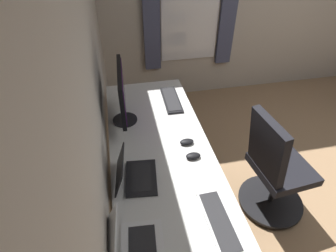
{
  "coord_description": "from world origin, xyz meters",
  "views": [
    {
      "loc": [
        -1.13,
        2.17,
        2.09
      ],
      "look_at": [
        0.27,
        1.89,
        0.95
      ],
      "focal_mm": 29.06,
      "sensor_mm": 36.0,
      "label": 1
    }
  ],
  "objects_px": {
    "keyboard_main": "(219,221)",
    "office_chair": "(274,171)",
    "monitor_primary": "(122,93)",
    "keyboard_spare": "(171,100)",
    "laptop_left": "(130,246)",
    "mouse_main": "(193,156)",
    "mouse_spare": "(187,142)",
    "laptop_leftmost": "(133,174)",
    "drawer_pedestal": "(163,203)"
  },
  "relations": [
    {
      "from": "laptop_leftmost",
      "to": "drawer_pedestal",
      "type": "bearing_deg",
      "value": -76.06
    },
    {
      "from": "laptop_leftmost",
      "to": "mouse_spare",
      "type": "relative_size",
      "value": 3.1
    },
    {
      "from": "laptop_leftmost",
      "to": "office_chair",
      "type": "xyz_separation_m",
      "value": [
        0.1,
        -1.11,
        -0.32
      ]
    },
    {
      "from": "monitor_primary",
      "to": "office_chair",
      "type": "relative_size",
      "value": 0.58
    },
    {
      "from": "monitor_primary",
      "to": "mouse_spare",
      "type": "distance_m",
      "value": 0.62
    },
    {
      "from": "monitor_primary",
      "to": "mouse_spare",
      "type": "bearing_deg",
      "value": -131.65
    },
    {
      "from": "drawer_pedestal",
      "to": "mouse_main",
      "type": "relative_size",
      "value": 6.68
    },
    {
      "from": "laptop_leftmost",
      "to": "keyboard_main",
      "type": "height_order",
      "value": "laptop_leftmost"
    },
    {
      "from": "laptop_leftmost",
      "to": "mouse_main",
      "type": "bearing_deg",
      "value": -75.7
    },
    {
      "from": "office_chair",
      "to": "laptop_left",
      "type": "bearing_deg",
      "value": 115.66
    },
    {
      "from": "monitor_primary",
      "to": "keyboard_spare",
      "type": "distance_m",
      "value": 0.54
    },
    {
      "from": "monitor_primary",
      "to": "laptop_left",
      "type": "bearing_deg",
      "value": 176.74
    },
    {
      "from": "keyboard_main",
      "to": "office_chair",
      "type": "xyz_separation_m",
      "value": [
        0.5,
        -0.68,
        -0.28
      ]
    },
    {
      "from": "laptop_leftmost",
      "to": "mouse_spare",
      "type": "bearing_deg",
      "value": -58.42
    },
    {
      "from": "laptop_left",
      "to": "office_chair",
      "type": "height_order",
      "value": "office_chair"
    },
    {
      "from": "laptop_left",
      "to": "mouse_main",
      "type": "xyz_separation_m",
      "value": [
        0.58,
        -0.49,
        -0.03
      ]
    },
    {
      "from": "monitor_primary",
      "to": "mouse_main",
      "type": "xyz_separation_m",
      "value": [
        -0.53,
        -0.43,
        -0.25
      ]
    },
    {
      "from": "monitor_primary",
      "to": "office_chair",
      "type": "height_order",
      "value": "monitor_primary"
    },
    {
      "from": "monitor_primary",
      "to": "mouse_main",
      "type": "height_order",
      "value": "monitor_primary"
    },
    {
      "from": "office_chair",
      "to": "monitor_primary",
      "type": "bearing_deg",
      "value": 64.15
    },
    {
      "from": "keyboard_main",
      "to": "office_chair",
      "type": "distance_m",
      "value": 0.89
    },
    {
      "from": "mouse_main",
      "to": "keyboard_spare",
      "type": "bearing_deg",
      "value": -0.2
    },
    {
      "from": "keyboard_main",
      "to": "mouse_spare",
      "type": "xyz_separation_m",
      "value": [
        0.67,
        0.01,
        0.01
      ]
    },
    {
      "from": "mouse_main",
      "to": "laptop_left",
      "type": "bearing_deg",
      "value": 139.56
    },
    {
      "from": "monitor_primary",
      "to": "laptop_leftmost",
      "type": "height_order",
      "value": "monitor_primary"
    },
    {
      "from": "laptop_leftmost",
      "to": "keyboard_spare",
      "type": "distance_m",
      "value": 0.96
    },
    {
      "from": "office_chair",
      "to": "keyboard_main",
      "type": "bearing_deg",
      "value": 126.49
    },
    {
      "from": "mouse_spare",
      "to": "keyboard_main",
      "type": "bearing_deg",
      "value": -179.0
    },
    {
      "from": "monitor_primary",
      "to": "keyboard_spare",
      "type": "xyz_separation_m",
      "value": [
        0.21,
        -0.43,
        -0.25
      ]
    },
    {
      "from": "laptop_leftmost",
      "to": "keyboard_spare",
      "type": "height_order",
      "value": "laptop_leftmost"
    },
    {
      "from": "keyboard_spare",
      "to": "keyboard_main",
      "type": "bearing_deg",
      "value": -179.88
    },
    {
      "from": "laptop_left",
      "to": "office_chair",
      "type": "bearing_deg",
      "value": -64.34
    },
    {
      "from": "keyboard_main",
      "to": "keyboard_spare",
      "type": "distance_m",
      "value": 1.26
    },
    {
      "from": "mouse_spare",
      "to": "office_chair",
      "type": "height_order",
      "value": "office_chair"
    },
    {
      "from": "keyboard_main",
      "to": "keyboard_spare",
      "type": "height_order",
      "value": "same"
    },
    {
      "from": "drawer_pedestal",
      "to": "monitor_primary",
      "type": "relative_size",
      "value": 1.24
    },
    {
      "from": "mouse_spare",
      "to": "mouse_main",
      "type": "bearing_deg",
      "value": -177.57
    },
    {
      "from": "drawer_pedestal",
      "to": "office_chair",
      "type": "distance_m",
      "value": 0.93
    },
    {
      "from": "monitor_primary",
      "to": "keyboard_spare",
      "type": "relative_size",
      "value": 1.33
    },
    {
      "from": "monitor_primary",
      "to": "mouse_main",
      "type": "bearing_deg",
      "value": -140.82
    },
    {
      "from": "monitor_primary",
      "to": "keyboard_main",
      "type": "xyz_separation_m",
      "value": [
        -1.04,
        -0.44,
        -0.25
      ]
    },
    {
      "from": "drawer_pedestal",
      "to": "monitor_primary",
      "type": "xyz_separation_m",
      "value": [
        0.59,
        0.2,
        0.64
      ]
    },
    {
      "from": "keyboard_main",
      "to": "laptop_left",
      "type": "bearing_deg",
      "value": 97.25
    },
    {
      "from": "office_chair",
      "to": "drawer_pedestal",
      "type": "bearing_deg",
      "value": 93.0
    },
    {
      "from": "drawer_pedestal",
      "to": "mouse_main",
      "type": "height_order",
      "value": "mouse_main"
    },
    {
      "from": "drawer_pedestal",
      "to": "office_chair",
      "type": "height_order",
      "value": "office_chair"
    },
    {
      "from": "keyboard_main",
      "to": "keyboard_spare",
      "type": "xyz_separation_m",
      "value": [
        1.26,
        0.0,
        0.0
      ]
    },
    {
      "from": "laptop_leftmost",
      "to": "office_chair",
      "type": "relative_size",
      "value": 0.33
    },
    {
      "from": "monitor_primary",
      "to": "office_chair",
      "type": "xyz_separation_m",
      "value": [
        -0.54,
        -1.12,
        -0.54
      ]
    },
    {
      "from": "keyboard_main",
      "to": "mouse_main",
      "type": "bearing_deg",
      "value": 0.58
    }
  ]
}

